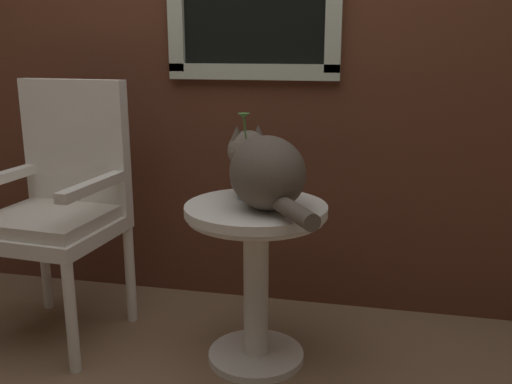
{
  "coord_description": "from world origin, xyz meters",
  "views": [
    {
      "loc": [
        0.66,
        -1.83,
        1.21
      ],
      "look_at": [
        0.22,
        0.16,
        0.69
      ],
      "focal_mm": 40.1,
      "sensor_mm": 36.0,
      "label": 1
    }
  ],
  "objects_px": {
    "wicker_side_table": "(256,252)",
    "cat": "(265,170)",
    "pewter_vase_with_ivy": "(247,174)",
    "wicker_chair": "(61,199)"
  },
  "relations": [
    {
      "from": "wicker_side_table",
      "to": "cat",
      "type": "relative_size",
      "value": 1.11
    },
    {
      "from": "wicker_chair",
      "to": "cat",
      "type": "relative_size",
      "value": 1.88
    },
    {
      "from": "wicker_side_table",
      "to": "pewter_vase_with_ivy",
      "type": "bearing_deg",
      "value": 122.64
    },
    {
      "from": "cat",
      "to": "wicker_chair",
      "type": "bearing_deg",
      "value": 173.52
    },
    {
      "from": "wicker_chair",
      "to": "pewter_vase_with_ivy",
      "type": "xyz_separation_m",
      "value": [
        0.8,
        0.01,
        0.14
      ]
    },
    {
      "from": "wicker_chair",
      "to": "pewter_vase_with_ivy",
      "type": "relative_size",
      "value": 3.24
    },
    {
      "from": "wicker_side_table",
      "to": "pewter_vase_with_ivy",
      "type": "distance_m",
      "value": 0.3
    },
    {
      "from": "wicker_side_table",
      "to": "wicker_chair",
      "type": "xyz_separation_m",
      "value": [
        -0.86,
        0.08,
        0.14
      ]
    },
    {
      "from": "cat",
      "to": "pewter_vase_with_ivy",
      "type": "xyz_separation_m",
      "value": [
        -0.09,
        0.11,
        -0.04
      ]
    },
    {
      "from": "pewter_vase_with_ivy",
      "to": "cat",
      "type": "bearing_deg",
      "value": -48.95
    }
  ]
}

